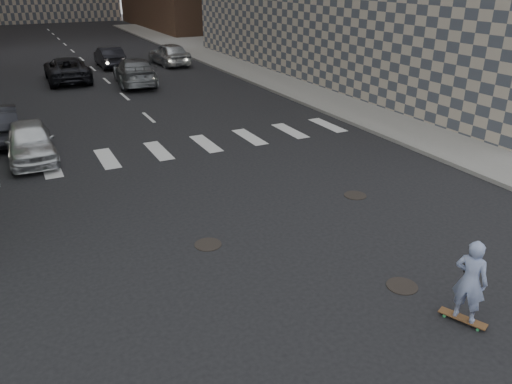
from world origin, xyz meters
TOP-DOWN VIEW (x-y plane):
  - ground at (0.00, 0.00)m, footprint 160.00×160.00m
  - sidewalk_right at (14.50, 20.00)m, footprint 13.00×80.00m
  - manhole_a at (1.20, -2.50)m, footprint 0.70×0.70m
  - manhole_b at (-2.00, 1.20)m, footprint 0.70×0.70m
  - manhole_c at (3.30, 2.00)m, footprint 0.70×0.70m
  - skateboarder at (1.43, -4.00)m, footprint 0.64×0.95m
  - silver_sedan at (-5.50, 10.19)m, footprint 1.68×4.16m
  - traffic_car_b at (1.40, 22.00)m, footprint 2.87×5.78m
  - traffic_car_c at (-2.23, 24.91)m, footprint 2.72×5.60m
  - traffic_car_d at (5.51, 28.00)m, footprint 2.34×5.00m
  - traffic_car_e at (1.30, 29.07)m, footprint 1.57×4.48m

SIDE VIEW (x-z plane):
  - ground at x=0.00m, z-range 0.00..0.00m
  - manhole_a at x=1.20m, z-range 0.00..0.02m
  - manhole_b at x=-2.00m, z-range 0.00..0.02m
  - manhole_c at x=3.30m, z-range 0.00..0.02m
  - sidewalk_right at x=14.50m, z-range 0.00..0.15m
  - silver_sedan at x=-5.50m, z-range 0.00..1.42m
  - traffic_car_e at x=1.30m, z-range 0.00..1.48m
  - traffic_car_c at x=-2.23m, z-range 0.00..1.54m
  - traffic_car_b at x=1.40m, z-range 0.00..1.62m
  - traffic_car_d at x=5.51m, z-range 0.00..1.65m
  - skateboarder at x=1.43m, z-range 0.04..1.91m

